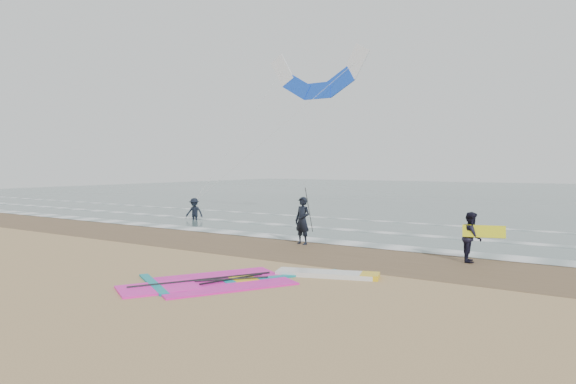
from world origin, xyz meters
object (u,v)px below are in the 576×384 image
Objects in this scene: person_wading at (194,206)px; surf_kite at (317,79)px; windsurf_rig at (250,280)px; person_standing at (302,221)px; person_walking at (472,237)px.

surf_kite reaches higher than person_wading.
person_standing reaches higher than windsurf_rig.
person_wading is at bearing 138.76° from windsurf_rig.
person_wading is (-16.47, 4.48, -0.01)m from person_walking.
person_wading is (-9.92, 4.32, -0.14)m from person_standing.
surf_kite is (-11.12, 9.25, 7.40)m from person_walking.
surf_kite is at bearing 127.08° from person_standing.
windsurf_rig is 16.13m from person_wading.
person_standing is 12.51m from surf_kite.
person_walking is (6.55, -0.16, -0.13)m from person_standing.
person_wading is at bearing 166.83° from person_standing.
surf_kite is at bearing 36.54° from person_walking.
windsurf_rig is at bearing -66.26° from surf_kite.
windsurf_rig is at bearing 130.91° from person_walking.
surf_kite is (5.35, 4.77, 7.41)m from person_wading.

